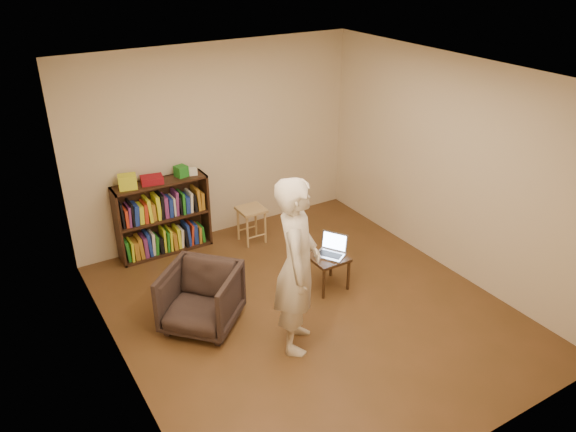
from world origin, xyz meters
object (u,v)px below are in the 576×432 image
person (297,266)px  stool (251,215)px  armchair (201,298)px  bookshelf (163,221)px  laptop (332,249)px  side_table (328,262)px

person → stool: bearing=19.4°
armchair → person: size_ratio=0.41×
bookshelf → laptop: (1.41, -1.79, 0.03)m
bookshelf → person: bearing=-79.2°
bookshelf → armchair: bearing=-97.5°
bookshelf → armchair: bookshelf is taller
bookshelf → side_table: bookshelf is taller
bookshelf → laptop: bookshelf is taller
side_table → person: bearing=-141.4°
stool → bookshelf: bearing=161.5°
stool → armchair: 1.90m
side_table → laptop: 0.15m
bookshelf → side_table: size_ratio=2.91×
bookshelf → stool: (1.10, -0.37, -0.04)m
side_table → person: person is taller
laptop → armchair: bearing=-124.1°
armchair → side_table: size_ratio=1.82×
person → side_table: bearing=-15.9°
laptop → person: (-0.93, -0.72, 0.45)m
laptop → person: person is taller
stool → armchair: (-1.32, -1.36, -0.06)m
side_table → bookshelf: bearing=126.3°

